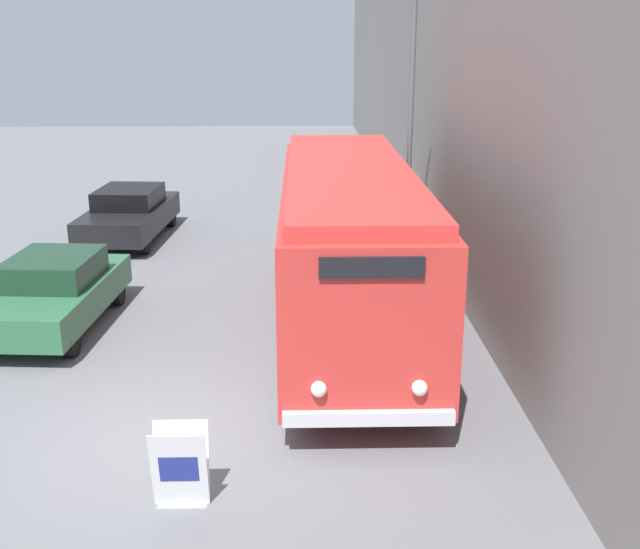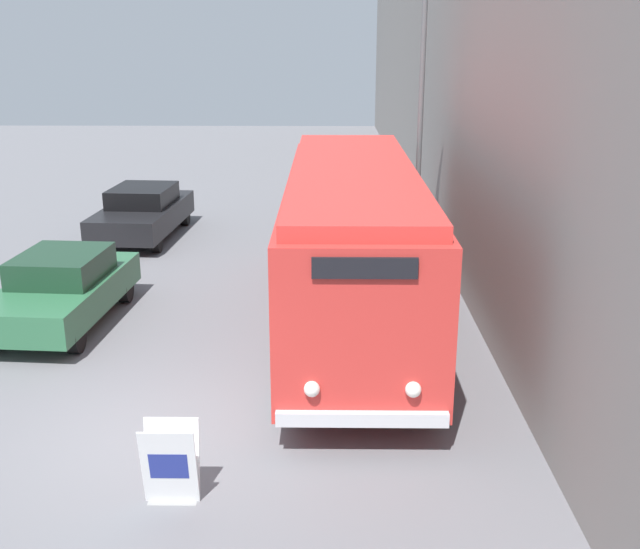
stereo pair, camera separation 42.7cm
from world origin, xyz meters
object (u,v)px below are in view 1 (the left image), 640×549
object	(u,v)px
vintage_bus	(348,238)
parked_car_near	(55,292)
sign_board	(180,468)
streetlamp	(412,80)
parked_car_mid	(129,213)

from	to	relation	value
vintage_bus	parked_car_near	size ratio (longest dim) A/B	2.32
sign_board	vintage_bus	bearing A→B (deg)	68.28
vintage_bus	streetlamp	distance (m)	4.60
sign_board	streetlamp	xyz separation A→B (m)	(4.00, 9.29, 4.08)
vintage_bus	parked_car_near	xyz separation A→B (m)	(-5.77, 0.04, -1.06)
parked_car_near	parked_car_mid	world-z (taller)	parked_car_mid
parked_car_mid	parked_car_near	bearing A→B (deg)	-86.01
vintage_bus	streetlamp	size ratio (longest dim) A/B	1.38
vintage_bus	sign_board	xyz separation A→B (m)	(-2.39, -6.00, -1.29)
streetlamp	parked_car_mid	xyz separation A→B (m)	(-7.41, 3.61, -3.85)
streetlamp	parked_car_mid	bearing A→B (deg)	154.05
sign_board	parked_car_near	bearing A→B (deg)	119.22
parked_car_mid	sign_board	bearing A→B (deg)	-71.44
sign_board	streetlamp	world-z (taller)	streetlamp
sign_board	streetlamp	bearing A→B (deg)	66.67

